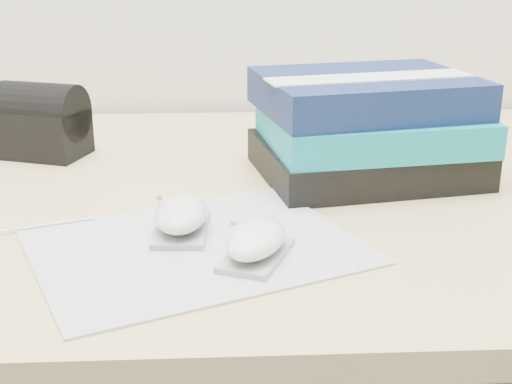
{
  "coord_description": "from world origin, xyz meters",
  "views": [
    {
      "loc": [
        -0.08,
        0.72,
        1.02
      ],
      "look_at": [
        -0.04,
        1.44,
        0.77
      ],
      "focal_mm": 50.0,
      "sensor_mm": 36.0,
      "label": 1
    }
  ],
  "objects_px": {
    "desk": "(278,320)",
    "pouch": "(41,121)",
    "mouse_rear": "(181,216)",
    "mouse_front": "(256,242)",
    "book_stack": "(367,127)"
  },
  "relations": [
    {
      "from": "desk",
      "to": "pouch",
      "type": "height_order",
      "value": "pouch"
    },
    {
      "from": "pouch",
      "to": "mouse_rear",
      "type": "bearing_deg",
      "value": -55.06
    },
    {
      "from": "mouse_front",
      "to": "book_stack",
      "type": "relative_size",
      "value": 0.35
    },
    {
      "from": "mouse_front",
      "to": "pouch",
      "type": "xyz_separation_m",
      "value": [
        -0.29,
        0.37,
        0.03
      ]
    },
    {
      "from": "mouse_rear",
      "to": "book_stack",
      "type": "distance_m",
      "value": 0.31
    },
    {
      "from": "mouse_front",
      "to": "pouch",
      "type": "distance_m",
      "value": 0.47
    },
    {
      "from": "mouse_rear",
      "to": "pouch",
      "type": "relative_size",
      "value": 0.75
    },
    {
      "from": "mouse_rear",
      "to": "pouch",
      "type": "height_order",
      "value": "pouch"
    },
    {
      "from": "desk",
      "to": "mouse_front",
      "type": "height_order",
      "value": "mouse_front"
    },
    {
      "from": "desk",
      "to": "mouse_front",
      "type": "distance_m",
      "value": 0.39
    },
    {
      "from": "desk",
      "to": "mouse_rear",
      "type": "xyz_separation_m",
      "value": [
        -0.12,
        -0.22,
        0.26
      ]
    },
    {
      "from": "desk",
      "to": "pouch",
      "type": "relative_size",
      "value": 11.57
    },
    {
      "from": "desk",
      "to": "mouse_front",
      "type": "xyz_separation_m",
      "value": [
        -0.05,
        -0.29,
        0.25
      ]
    },
    {
      "from": "mouse_rear",
      "to": "mouse_front",
      "type": "relative_size",
      "value": 0.97
    },
    {
      "from": "pouch",
      "to": "book_stack",
      "type": "bearing_deg",
      "value": -14.1
    }
  ]
}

